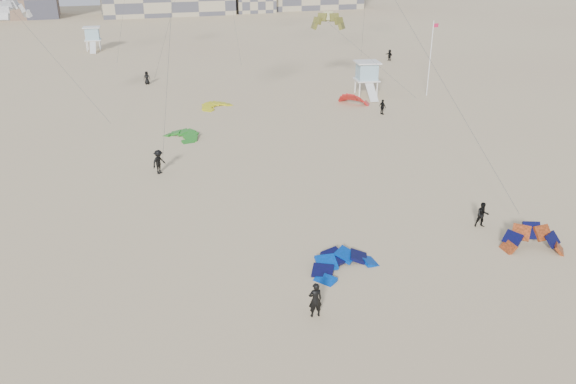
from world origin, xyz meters
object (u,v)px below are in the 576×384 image
object	(u,v)px
kitesurfer_main	(315,300)
lifeguard_tower_near	(367,78)
kite_ground_blue	(343,268)
kite_ground_orange	(532,249)

from	to	relation	value
kitesurfer_main	lifeguard_tower_near	xyz separation A→B (m)	(21.33, 37.96, 1.00)
lifeguard_tower_near	kite_ground_blue	bearing A→B (deg)	-106.66
kite_ground_blue	kite_ground_orange	distance (m)	11.20
kite_ground_blue	kitesurfer_main	xyz separation A→B (m)	(-3.01, -3.48, 0.90)
kite_ground_orange	kitesurfer_main	world-z (taller)	kitesurfer_main
kite_ground_orange	lifeguard_tower_near	xyz separation A→B (m)	(7.23, 36.08, 1.90)
lifeguard_tower_near	kitesurfer_main	bearing A→B (deg)	-108.01
kite_ground_blue	lifeguard_tower_near	distance (m)	39.09
kitesurfer_main	lifeguard_tower_near	bearing A→B (deg)	-116.26
kite_ground_orange	kitesurfer_main	bearing A→B (deg)	-150.31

